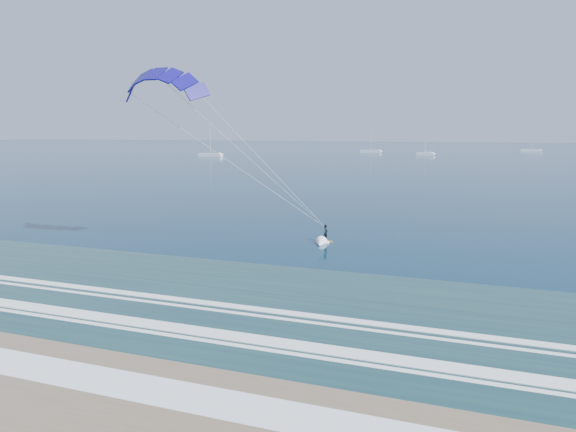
# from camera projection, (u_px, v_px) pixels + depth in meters

# --- Properties ---
(ground) EXTENTS (900.00, 900.00, 0.00)m
(ground) POSITION_uv_depth(u_px,v_px,m) (0.00, 356.00, 23.38)
(ground) COLOR #072A3F
(ground) RESTS_ON ground
(kitesurfer_rig) EXTENTS (18.42, 9.99, 16.32)m
(kitesurfer_rig) POSITION_uv_depth(u_px,v_px,m) (244.00, 154.00, 44.28)
(kitesurfer_rig) COLOR #B88F15
(kitesurfer_rig) RESTS_ON ground
(sailboat_0) EXTENTS (9.72, 2.40, 13.08)m
(sailboat_0) POSITION_uv_depth(u_px,v_px,m) (211.00, 155.00, 200.50)
(sailboat_0) COLOR white
(sailboat_0) RESTS_ON ground
(sailboat_1) EXTENTS (9.29, 2.40, 12.44)m
(sailboat_1) POSITION_uv_depth(u_px,v_px,m) (371.00, 151.00, 234.26)
(sailboat_1) COLOR white
(sailboat_1) RESTS_ON ground
(sailboat_2) EXTENTS (6.87, 2.40, 9.79)m
(sailboat_2) POSITION_uv_depth(u_px,v_px,m) (425.00, 154.00, 208.77)
(sailboat_2) COLOR white
(sailboat_2) RESTS_ON ground
(sailboat_3) EXTENTS (8.95, 2.40, 12.14)m
(sailboat_3) POSITION_uv_depth(u_px,v_px,m) (530.00, 150.00, 243.04)
(sailboat_3) COLOR white
(sailboat_3) RESTS_ON ground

